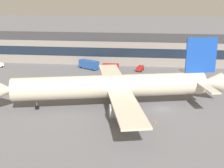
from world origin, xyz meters
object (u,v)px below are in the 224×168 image
object	(u,v)px
fuel_truck	(89,64)
traffic_cone_0	(155,122)
belt_loader	(193,68)
stair_truck	(110,68)
airliner	(114,86)
follow_me_car	(140,68)

from	to	relation	value
fuel_truck	traffic_cone_0	size ratio (longest dim) A/B	14.21
belt_loader	traffic_cone_0	bearing A→B (deg)	-106.67
stair_truck	belt_loader	bearing A→B (deg)	13.18
airliner	belt_loader	xyz separation A→B (m)	(26.16, 41.22, -4.44)
stair_truck	follow_me_car	size ratio (longest dim) A/B	1.27
stair_truck	traffic_cone_0	bearing A→B (deg)	-70.13
airliner	follow_me_car	bearing A→B (deg)	81.21
airliner	stair_truck	size ratio (longest dim) A/B	9.96
belt_loader	follow_me_car	distance (m)	20.36
airliner	fuel_truck	world-z (taller)	airliner
stair_truck	traffic_cone_0	distance (m)	46.66
follow_me_car	fuel_truck	bearing A→B (deg)	177.61
belt_loader	stair_truck	bearing A→B (deg)	-166.82
follow_me_car	traffic_cone_0	size ratio (longest dim) A/B	7.76
stair_truck	belt_loader	distance (m)	32.02
belt_loader	follow_me_car	bearing A→B (deg)	-172.63
airliner	fuel_truck	xyz separation A→B (m)	(-14.00, 39.44, -3.71)
airliner	stair_truck	bearing A→B (deg)	98.40
stair_truck	traffic_cone_0	world-z (taller)	stair_truck
fuel_truck	belt_loader	size ratio (longest dim) A/B	1.32
airliner	belt_loader	bearing A→B (deg)	57.60
fuel_truck	follow_me_car	bearing A→B (deg)	-2.39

